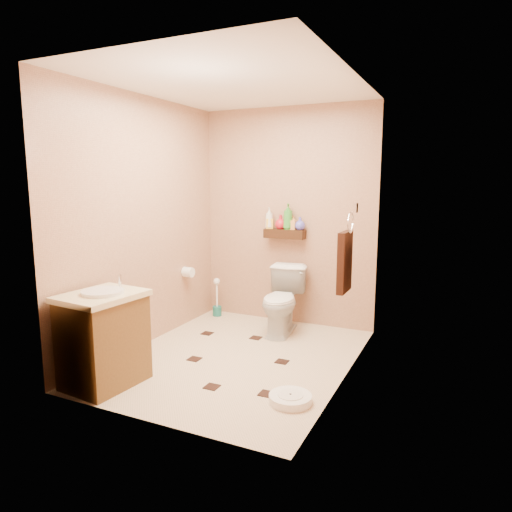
% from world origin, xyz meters
% --- Properties ---
extents(ground, '(2.50, 2.50, 0.00)m').
position_xyz_m(ground, '(0.00, 0.00, 0.00)').
color(ground, beige).
rests_on(ground, ground).
extents(wall_back, '(2.00, 0.04, 2.40)m').
position_xyz_m(wall_back, '(0.00, 1.25, 1.20)').
color(wall_back, tan).
rests_on(wall_back, ground).
extents(wall_front, '(2.00, 0.04, 2.40)m').
position_xyz_m(wall_front, '(0.00, -1.25, 1.20)').
color(wall_front, tan).
rests_on(wall_front, ground).
extents(wall_left, '(0.04, 2.50, 2.40)m').
position_xyz_m(wall_left, '(-1.00, 0.00, 1.20)').
color(wall_left, tan).
rests_on(wall_left, ground).
extents(wall_right, '(0.04, 2.50, 2.40)m').
position_xyz_m(wall_right, '(1.00, 0.00, 1.20)').
color(wall_right, tan).
rests_on(wall_right, ground).
extents(ceiling, '(2.00, 2.50, 0.02)m').
position_xyz_m(ceiling, '(0.00, 0.00, 2.40)').
color(ceiling, white).
rests_on(ceiling, wall_back).
extents(wall_shelf, '(0.46, 0.14, 0.10)m').
position_xyz_m(wall_shelf, '(0.00, 1.17, 1.02)').
color(wall_shelf, '#391D0F').
rests_on(wall_shelf, wall_back).
extents(floor_accents, '(1.24, 1.28, 0.01)m').
position_xyz_m(floor_accents, '(0.01, -0.05, 0.00)').
color(floor_accents, black).
rests_on(floor_accents, ground).
extents(toilet, '(0.47, 0.73, 0.70)m').
position_xyz_m(toilet, '(0.11, 0.83, 0.35)').
color(toilet, white).
rests_on(toilet, ground).
extents(vanity, '(0.55, 0.65, 0.86)m').
position_xyz_m(vanity, '(-0.70, -0.92, 0.38)').
color(vanity, brown).
rests_on(vanity, ground).
extents(bathroom_scale, '(0.41, 0.41, 0.06)m').
position_xyz_m(bathroom_scale, '(0.75, -0.60, 0.03)').
color(bathroom_scale, white).
rests_on(bathroom_scale, ground).
extents(toilet_brush, '(0.11, 0.11, 0.46)m').
position_xyz_m(toilet_brush, '(-0.82, 1.07, 0.16)').
color(toilet_brush, '#1A6961').
rests_on(toilet_brush, ground).
extents(towel_ring, '(0.12, 0.30, 0.76)m').
position_xyz_m(towel_ring, '(0.91, 0.25, 0.95)').
color(towel_ring, silver).
rests_on(towel_ring, wall_right).
extents(toilet_paper, '(0.12, 0.11, 0.12)m').
position_xyz_m(toilet_paper, '(-0.94, 0.65, 0.60)').
color(toilet_paper, white).
rests_on(toilet_paper, wall_left).
extents(bottle_a, '(0.13, 0.13, 0.24)m').
position_xyz_m(bottle_a, '(-0.19, 1.17, 1.19)').
color(bottle_a, silver).
rests_on(bottle_a, wall_shelf).
extents(bottle_b, '(0.10, 0.10, 0.17)m').
position_xyz_m(bottle_b, '(-0.18, 1.17, 1.15)').
color(bottle_b, yellow).
rests_on(bottle_b, wall_shelf).
extents(bottle_c, '(0.16, 0.16, 0.16)m').
position_xyz_m(bottle_c, '(-0.05, 1.17, 1.15)').
color(bottle_c, red).
rests_on(bottle_c, wall_shelf).
extents(bottle_d, '(0.15, 0.15, 0.29)m').
position_xyz_m(bottle_d, '(0.04, 1.17, 1.21)').
color(bottle_d, '#368B2E').
rests_on(bottle_d, wall_shelf).
extents(bottle_e, '(0.08, 0.08, 0.15)m').
position_xyz_m(bottle_e, '(0.10, 1.17, 1.15)').
color(bottle_e, '#DA8F48').
rests_on(bottle_e, wall_shelf).
extents(bottle_f, '(0.14, 0.14, 0.14)m').
position_xyz_m(bottle_f, '(0.18, 1.17, 1.14)').
color(bottle_f, '#5151CB').
rests_on(bottle_f, wall_shelf).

